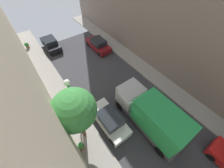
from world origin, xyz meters
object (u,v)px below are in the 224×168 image
parked_car_right_2 (98,45)px  delivery_truck (152,115)px  potted_plant_5 (27,45)px  parked_car_left_2 (109,120)px  lamp_post (72,96)px  street_tree_0 (74,110)px  potted_plant_2 (81,146)px  parked_car_left_3 (51,44)px

parked_car_right_2 → delivery_truck: size_ratio=0.64×
parked_car_right_2 → potted_plant_5: parked_car_right_2 is taller
potted_plant_5 → delivery_truck: bearing=-73.3°
parked_car_left_2 → lamp_post: (-1.90, 2.00, 2.90)m
parked_car_right_2 → potted_plant_5: size_ratio=4.92×
street_tree_0 → potted_plant_5: street_tree_0 is taller
parked_car_left_2 → street_tree_0: (-2.35, 0.41, 3.60)m
potted_plant_2 → lamp_post: bearing=64.7°
parked_car_right_2 → street_tree_0: 13.06m
parked_car_left_3 → potted_plant_2: 15.28m
delivery_truck → lamp_post: lamp_post is taller
potted_plant_5 → potted_plant_2: bearing=-90.7°
parked_car_left_3 → potted_plant_2: size_ratio=4.71×
parked_car_left_2 → potted_plant_2: (-3.05, -0.44, -0.10)m
parked_car_left_3 → parked_car_right_2: (5.40, -4.25, 0.00)m
potted_plant_2 → lamp_post: 4.03m
parked_car_left_2 → street_tree_0: 4.32m
parked_car_left_2 → lamp_post: size_ratio=0.80×
parked_car_left_2 → potted_plant_2: parked_car_left_2 is taller
parked_car_left_2 → delivery_truck: (2.70, -2.12, 1.07)m
parked_car_left_2 → parked_car_left_3: bearing=90.0°
street_tree_0 → potted_plant_5: 16.40m
street_tree_0 → parked_car_right_2: bearing=51.9°
parked_car_left_3 → delivery_truck: 16.91m
parked_car_left_2 → delivery_truck: size_ratio=0.64×
street_tree_0 → lamp_post: (0.45, 1.58, -0.70)m
potted_plant_2 → parked_car_left_2: bearing=8.1°
parked_car_left_3 → street_tree_0: (-2.35, -14.12, 3.60)m
potted_plant_5 → lamp_post: lamp_post is taller
delivery_truck → street_tree_0: (-5.05, 2.53, 2.54)m
delivery_truck → potted_plant_5: delivery_truck is taller
parked_car_right_2 → street_tree_0: street_tree_0 is taller
parked_car_left_2 → delivery_truck: 3.60m
potted_plant_2 → potted_plant_5: (0.19, 16.81, -0.01)m
parked_car_left_2 → parked_car_right_2: same height
lamp_post → street_tree_0: bearing=-105.7°
delivery_truck → potted_plant_5: bearing=106.7°
parked_car_left_3 → potted_plant_5: size_ratio=4.92×
potted_plant_2 → lamp_post: size_ratio=0.17×
parked_car_right_2 → street_tree_0: bearing=-128.1°
delivery_truck → potted_plant_2: 6.10m
parked_car_right_2 → delivery_truck: (-2.70, -12.41, 1.07)m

